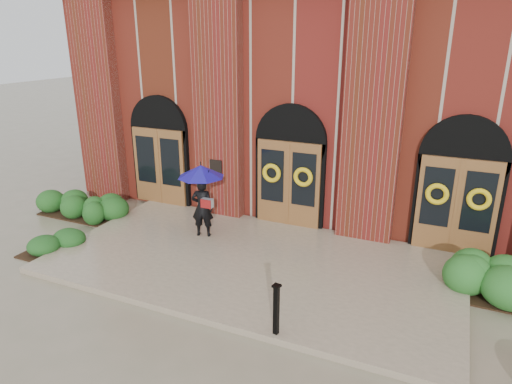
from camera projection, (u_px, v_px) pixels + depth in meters
The scene contains 8 objects.
ground at pixel (249, 268), 11.33m from camera, with size 90.00×90.00×0.00m, color gray.
landing at pixel (252, 263), 11.44m from camera, with size 10.00×5.30×0.15m, color tan.
church_building at pixel (343, 89), 17.77m from camera, with size 16.20×12.53×7.00m.
man_with_umbrella at pixel (202, 187), 12.37m from camera, with size 1.59×1.59×2.04m.
metal_post at pixel (276, 308), 8.45m from camera, with size 0.17×0.17×1.04m.
hedge_wall_left at pixel (84, 205), 14.53m from camera, with size 2.67×1.07×0.68m, color #1D4E1A.
hedge_wall_right at pixel (512, 280), 9.97m from camera, with size 3.24×1.29×0.83m, color #255F21.
hedge_front_left at pixel (53, 245), 12.06m from camera, with size 1.32×1.13×0.47m, color #1B4B1A.
Camera 1 is at (4.26, -9.14, 5.51)m, focal length 32.00 mm.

